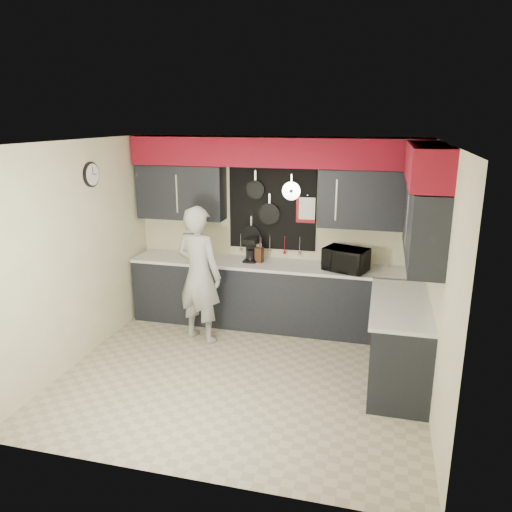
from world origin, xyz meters
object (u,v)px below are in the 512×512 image
(utensil_crock, at_px, (259,256))
(microwave, at_px, (346,259))
(knife_block, at_px, (259,255))
(person, at_px, (199,275))
(coffee_maker, at_px, (252,249))

(utensil_crock, bearing_deg, microwave, -6.12)
(microwave, xyz_separation_m, utensil_crock, (-1.18, 0.13, -0.07))
(knife_block, bearing_deg, person, -122.97)
(knife_block, bearing_deg, coffee_maker, 174.63)
(utensil_crock, bearing_deg, knife_block, -77.46)
(knife_block, bearing_deg, microwave, 6.72)
(knife_block, xyz_separation_m, person, (-0.64, -0.65, -0.13))
(coffee_maker, bearing_deg, knife_block, -11.43)
(microwave, relative_size, knife_block, 2.57)
(utensil_crock, xyz_separation_m, person, (-0.63, -0.69, -0.11))
(utensil_crock, bearing_deg, coffee_maker, 179.29)
(knife_block, height_order, utensil_crock, knife_block)
(microwave, distance_m, utensil_crock, 1.19)
(utensil_crock, distance_m, person, 0.94)
(utensil_crock, height_order, person, person)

